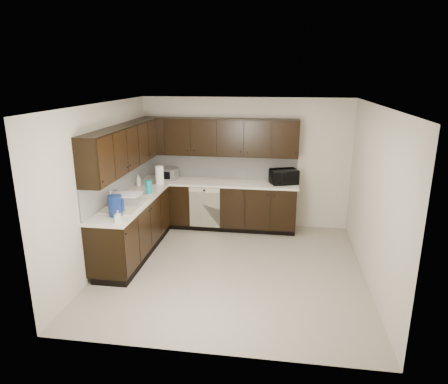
# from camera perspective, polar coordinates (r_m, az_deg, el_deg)

# --- Properties ---
(floor) EXTENTS (4.00, 4.00, 0.00)m
(floor) POSITION_cam_1_polar(r_m,az_deg,el_deg) (6.33, 1.12, -10.87)
(floor) COLOR #A89E8B
(floor) RESTS_ON ground
(ceiling) EXTENTS (4.00, 4.00, 0.00)m
(ceiling) POSITION_cam_1_polar(r_m,az_deg,el_deg) (5.64, 1.26, 12.35)
(ceiling) COLOR white
(ceiling) RESTS_ON wall_back
(wall_back) EXTENTS (4.00, 0.02, 2.50)m
(wall_back) POSITION_cam_1_polar(r_m,az_deg,el_deg) (7.79, 3.06, 4.16)
(wall_back) COLOR beige
(wall_back) RESTS_ON floor
(wall_left) EXTENTS (0.02, 4.00, 2.50)m
(wall_left) POSITION_cam_1_polar(r_m,az_deg,el_deg) (6.41, -16.83, 0.79)
(wall_left) COLOR beige
(wall_left) RESTS_ON floor
(wall_right) EXTENTS (0.02, 4.00, 2.50)m
(wall_right) POSITION_cam_1_polar(r_m,az_deg,el_deg) (5.96, 20.63, -0.74)
(wall_right) COLOR beige
(wall_right) RESTS_ON floor
(wall_front) EXTENTS (4.00, 0.02, 2.50)m
(wall_front) POSITION_cam_1_polar(r_m,az_deg,el_deg) (4.00, -2.49, -7.94)
(wall_front) COLOR beige
(wall_front) RESTS_ON floor
(lower_cabinets) EXTENTS (3.00, 2.80, 0.90)m
(lower_cabinets) POSITION_cam_1_polar(r_m,az_deg,el_deg) (7.34, -5.58, -3.47)
(lower_cabinets) COLOR black
(lower_cabinets) RESTS_ON floor
(countertop) EXTENTS (3.03, 2.83, 0.04)m
(countertop) POSITION_cam_1_polar(r_m,az_deg,el_deg) (7.18, -5.71, 0.32)
(countertop) COLOR white
(countertop) RESTS_ON lower_cabinets
(backsplash) EXTENTS (3.00, 2.80, 0.48)m
(backsplash) POSITION_cam_1_polar(r_m,az_deg,el_deg) (7.36, -6.96, 2.79)
(backsplash) COLOR beige
(backsplash) RESTS_ON countertop
(upper_cabinets) EXTENTS (3.00, 2.80, 0.70)m
(upper_cabinets) POSITION_cam_1_polar(r_m,az_deg,el_deg) (7.11, -6.46, 7.17)
(upper_cabinets) COLOR black
(upper_cabinets) RESTS_ON wall_back
(dishwasher) EXTENTS (0.58, 0.04, 0.78)m
(dishwasher) POSITION_cam_1_polar(r_m,az_deg,el_deg) (7.50, -2.79, -1.88)
(dishwasher) COLOR beige
(dishwasher) RESTS_ON lower_cabinets
(sink) EXTENTS (0.54, 0.82, 0.42)m
(sink) POSITION_cam_1_polar(r_m,az_deg,el_deg) (6.38, -14.01, -2.53)
(sink) COLOR beige
(sink) RESTS_ON countertop
(microwave) EXTENTS (0.58, 0.49, 0.27)m
(microwave) POSITION_cam_1_polar(r_m,az_deg,el_deg) (7.52, 8.53, 2.19)
(microwave) COLOR black
(microwave) RESTS_ON countertop
(soap_bottle_a) EXTENTS (0.09, 0.09, 0.17)m
(soap_bottle_a) POSITION_cam_1_polar(r_m,az_deg,el_deg) (5.69, -14.91, -3.39)
(soap_bottle_a) COLOR gray
(soap_bottle_a) RESTS_ON countertop
(soap_bottle_b) EXTENTS (0.09, 0.09, 0.22)m
(soap_bottle_b) POSITION_cam_1_polar(r_m,az_deg,el_deg) (7.45, -12.12, 1.68)
(soap_bottle_b) COLOR gray
(soap_bottle_b) RESTS_ON countertop
(toaster_oven) EXTENTS (0.38, 0.31, 0.22)m
(toaster_oven) POSITION_cam_1_polar(r_m,az_deg,el_deg) (7.83, -7.95, 2.59)
(toaster_oven) COLOR #B7B7B9
(toaster_oven) RESTS_ON countertop
(storage_bin) EXTENTS (0.45, 0.36, 0.16)m
(storage_bin) POSITION_cam_1_polar(r_m,az_deg,el_deg) (6.45, -13.75, -1.00)
(storage_bin) COLOR silver
(storage_bin) RESTS_ON countertop
(blue_pitcher) EXTENTS (0.26, 0.26, 0.30)m
(blue_pitcher) POSITION_cam_1_polar(r_m,az_deg,el_deg) (5.95, -15.27, -1.89)
(blue_pitcher) COLOR navy
(blue_pitcher) RESTS_ON countertop
(teal_tumbler) EXTENTS (0.12, 0.12, 0.23)m
(teal_tumbler) POSITION_cam_1_polar(r_m,az_deg,el_deg) (6.95, -10.71, 0.71)
(teal_tumbler) COLOR #0E9A99
(teal_tumbler) RESTS_ON countertop
(paper_towel_roll) EXTENTS (0.18, 0.18, 0.34)m
(paper_towel_roll) POSITION_cam_1_polar(r_m,az_deg,el_deg) (7.50, -9.19, 2.40)
(paper_towel_roll) COLOR white
(paper_towel_roll) RESTS_ON countertop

